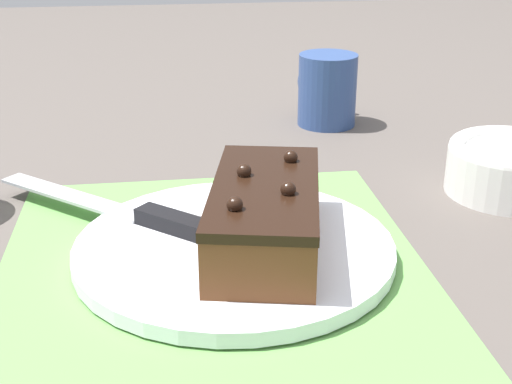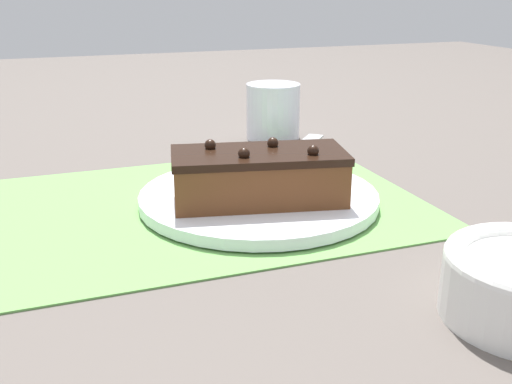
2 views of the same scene
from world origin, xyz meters
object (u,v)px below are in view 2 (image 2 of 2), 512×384
drinking_glass (273,111)px  chocolate_cake (259,176)px  serving_knife (279,164)px  cake_plate (259,197)px

drinking_glass → chocolate_cake: bearing=-114.1°
serving_knife → drinking_glass: (0.07, 0.20, 0.02)m
chocolate_cake → drinking_glass: drinking_glass is taller
chocolate_cake → serving_knife: chocolate_cake is taller
chocolate_cake → serving_knife: 0.12m
cake_plate → serving_knife: serving_knife is taller
cake_plate → chocolate_cake: size_ratio=1.36×
serving_knife → drinking_glass: drinking_glass is taller
serving_knife → drinking_glass: bearing=111.6°
cake_plate → drinking_glass: bearing=65.6°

